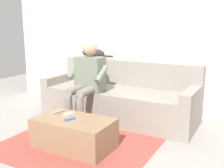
% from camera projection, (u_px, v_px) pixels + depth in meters
% --- Properties ---
extents(ground_plane, '(8.00, 8.00, 0.00)m').
position_uv_depth(ground_plane, '(95.00, 134.00, 3.51)').
color(ground_plane, gray).
extents(back_wall, '(4.69, 0.06, 2.69)m').
position_uv_depth(back_wall, '(135.00, 26.00, 4.27)').
color(back_wall, silver).
rests_on(back_wall, ground).
extents(couch, '(2.25, 0.85, 0.83)m').
position_uv_depth(couch, '(120.00, 99.00, 4.08)').
color(couch, gray).
rests_on(couch, ground).
extents(coffee_table, '(0.88, 0.51, 0.34)m').
position_uv_depth(coffee_table, '(74.00, 133.00, 3.10)').
color(coffee_table, '#8C6B4C').
rests_on(coffee_table, ground).
extents(person_solo_seated, '(0.53, 0.57, 1.15)m').
position_uv_depth(person_solo_seated, '(87.00, 78.00, 3.77)').
color(person_solo_seated, slate).
rests_on(person_solo_seated, ground).
extents(cat_on_backrest, '(0.56, 0.13, 0.16)m').
position_uv_depth(cat_on_backrest, '(93.00, 53.00, 4.49)').
color(cat_on_backrest, black).
rests_on(cat_on_backrest, couch).
extents(remote_gray, '(0.07, 0.15, 0.02)m').
position_uv_depth(remote_gray, '(58.00, 112.00, 3.26)').
color(remote_gray, gray).
rests_on(remote_gray, coffee_table).
extents(remote_white, '(0.07, 0.13, 0.02)m').
position_uv_depth(remote_white, '(69.00, 114.00, 3.22)').
color(remote_white, white).
rests_on(remote_white, coffee_table).
extents(remote_blue, '(0.09, 0.12, 0.02)m').
position_uv_depth(remote_blue, '(70.00, 119.00, 3.03)').
color(remote_blue, '#3860B7').
rests_on(remote_blue, coffee_table).
extents(floor_rug, '(1.72, 1.57, 0.01)m').
position_uv_depth(floor_rug, '(81.00, 143.00, 3.25)').
color(floor_rug, '#9E473D').
rests_on(floor_rug, ground).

